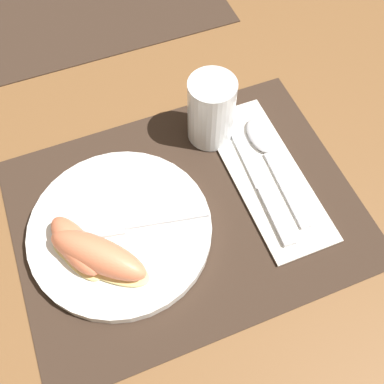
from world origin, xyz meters
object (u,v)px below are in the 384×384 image
juice_glass (211,114)px  fork (130,224)px  knife (258,178)px  citrus_wedge_0 (76,246)px  citrus_wedge_1 (92,255)px  citrus_wedge_2 (99,256)px  spoon (267,149)px  plate (120,229)px

juice_glass → fork: (-0.16, -0.11, -0.03)m
knife → citrus_wedge_0: bearing=-175.7°
citrus_wedge_1 → citrus_wedge_2: citrus_wedge_2 is taller
juice_glass → spoon: bearing=-44.4°
knife → citrus_wedge_1: (-0.24, -0.04, 0.03)m
citrus_wedge_2 → knife: bearing=10.4°
knife → fork: 0.19m
plate → citrus_wedge_2: 0.06m
knife → spoon: spoon is taller
juice_glass → spoon: 0.10m
fork → citrus_wedge_1: (-0.06, -0.03, 0.01)m
citrus_wedge_0 → citrus_wedge_2: 0.03m
fork → spoon: bearing=12.2°
juice_glass → citrus_wedge_0: 0.26m
juice_glass → plate: bearing=-148.3°
spoon → citrus_wedge_0: 0.30m
plate → fork: fork is taller
knife → citrus_wedge_0: (-0.26, -0.02, 0.03)m
plate → citrus_wedge_0: bearing=-165.5°
spoon → citrus_wedge_1: 0.29m
fork → citrus_wedge_0: 0.07m
spoon → plate: bearing=-169.2°
plate → juice_glass: 0.21m
citrus_wedge_0 → citrus_wedge_1: bearing=-49.9°
plate → juice_glass: bearing=31.7°
plate → juice_glass: size_ratio=2.28×
knife → citrus_wedge_2: (-0.24, -0.04, 0.03)m
citrus_wedge_1 → citrus_wedge_2: (0.01, -0.01, 0.00)m
citrus_wedge_1 → plate: bearing=38.4°
juice_glass → citrus_wedge_0: bearing=-152.2°
citrus_wedge_0 → citrus_wedge_1: size_ratio=0.96×
spoon → juice_glass: bearing=135.6°
plate → juice_glass: juice_glass is taller
juice_glass → knife: (0.03, -0.10, -0.04)m
spoon → fork: (-0.22, -0.05, 0.01)m
juice_glass → knife: size_ratio=0.46×
plate → knife: plate is taller
juice_glass → citrus_wedge_1: (-0.21, -0.14, -0.01)m
juice_glass → knife: bearing=-73.3°
plate → spoon: plate is taller
juice_glass → knife: 0.11m
plate → knife: bearing=1.4°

